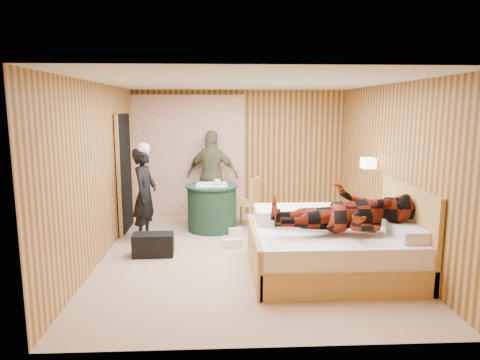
{
  "coord_description": "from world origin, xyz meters",
  "views": [
    {
      "loc": [
        -0.39,
        -6.06,
        2.15
      ],
      "look_at": [
        -0.08,
        0.44,
        1.05
      ],
      "focal_mm": 32.0,
      "sensor_mm": 36.0,
      "label": 1
    }
  ],
  "objects_px": {
    "chair_far": "(213,192)",
    "chair_near": "(250,198)",
    "nightstand": "(356,220)",
    "man_on_bed": "(345,201)",
    "round_table": "(212,207)",
    "wall_lamp": "(368,163)",
    "bed": "(335,247)",
    "duffel_bag": "(153,245)",
    "man_at_table": "(212,175)",
    "woman_standing": "(145,194)"
  },
  "relations": [
    {
      "from": "chair_far",
      "to": "chair_near",
      "type": "bearing_deg",
      "value": -31.11
    },
    {
      "from": "nightstand",
      "to": "man_on_bed",
      "type": "height_order",
      "value": "man_on_bed"
    },
    {
      "from": "round_table",
      "to": "chair_near",
      "type": "relative_size",
      "value": 1.01
    },
    {
      "from": "round_table",
      "to": "chair_far",
      "type": "height_order",
      "value": "chair_far"
    },
    {
      "from": "wall_lamp",
      "to": "bed",
      "type": "distance_m",
      "value": 1.71
    },
    {
      "from": "duffel_bag",
      "to": "man_at_table",
      "type": "xyz_separation_m",
      "value": [
        0.84,
        2.11,
        0.7
      ]
    },
    {
      "from": "man_on_bed",
      "to": "wall_lamp",
      "type": "bearing_deg",
      "value": 61.03
    },
    {
      "from": "nightstand",
      "to": "man_at_table",
      "type": "bearing_deg",
      "value": 151.36
    },
    {
      "from": "round_table",
      "to": "chair_near",
      "type": "bearing_deg",
      "value": 10.59
    },
    {
      "from": "woman_standing",
      "to": "wall_lamp",
      "type": "bearing_deg",
      "value": -84.89
    },
    {
      "from": "woman_standing",
      "to": "chair_far",
      "type": "bearing_deg",
      "value": -29.81
    },
    {
      "from": "woman_standing",
      "to": "man_at_table",
      "type": "height_order",
      "value": "man_at_table"
    },
    {
      "from": "chair_near",
      "to": "woman_standing",
      "type": "xyz_separation_m",
      "value": [
        -1.76,
        -0.67,
        0.23
      ]
    },
    {
      "from": "wall_lamp",
      "to": "man_on_bed",
      "type": "height_order",
      "value": "man_on_bed"
    },
    {
      "from": "duffel_bag",
      "to": "man_on_bed",
      "type": "xyz_separation_m",
      "value": [
        2.53,
        -0.97,
        0.84
      ]
    },
    {
      "from": "man_at_table",
      "to": "round_table",
      "type": "bearing_deg",
      "value": 105.59
    },
    {
      "from": "chair_near",
      "to": "wall_lamp",
      "type": "bearing_deg",
      "value": 86.51
    },
    {
      "from": "chair_near",
      "to": "man_on_bed",
      "type": "relative_size",
      "value": 0.52
    },
    {
      "from": "nightstand",
      "to": "duffel_bag",
      "type": "height_order",
      "value": "nightstand"
    },
    {
      "from": "bed",
      "to": "nightstand",
      "type": "xyz_separation_m",
      "value": [
        0.76,
        1.52,
        -0.05
      ]
    },
    {
      "from": "wall_lamp",
      "to": "bed",
      "type": "relative_size",
      "value": 0.12
    },
    {
      "from": "bed",
      "to": "man_at_table",
      "type": "xyz_separation_m",
      "value": [
        -1.66,
        2.84,
        0.53
      ]
    },
    {
      "from": "duffel_bag",
      "to": "man_on_bed",
      "type": "relative_size",
      "value": 0.33
    },
    {
      "from": "bed",
      "to": "chair_near",
      "type": "bearing_deg",
      "value": 113.85
    },
    {
      "from": "woman_standing",
      "to": "nightstand",
      "type": "bearing_deg",
      "value": -79.16
    },
    {
      "from": "chair_far",
      "to": "man_at_table",
      "type": "height_order",
      "value": "man_at_table"
    },
    {
      "from": "chair_far",
      "to": "man_on_bed",
      "type": "bearing_deg",
      "value": -50.46
    },
    {
      "from": "chair_far",
      "to": "wall_lamp",
      "type": "bearing_deg",
      "value": -23.05
    },
    {
      "from": "wall_lamp",
      "to": "nightstand",
      "type": "height_order",
      "value": "wall_lamp"
    },
    {
      "from": "duffel_bag",
      "to": "man_at_table",
      "type": "bearing_deg",
      "value": 66.11
    },
    {
      "from": "wall_lamp",
      "to": "woman_standing",
      "type": "height_order",
      "value": "woman_standing"
    },
    {
      "from": "chair_far",
      "to": "chair_near",
      "type": "relative_size",
      "value": 1.01
    },
    {
      "from": "bed",
      "to": "nightstand",
      "type": "bearing_deg",
      "value": 63.44
    },
    {
      "from": "woman_standing",
      "to": "man_on_bed",
      "type": "bearing_deg",
      "value": -111.51
    },
    {
      "from": "wall_lamp",
      "to": "woman_standing",
      "type": "bearing_deg",
      "value": 174.25
    },
    {
      "from": "chair_far",
      "to": "nightstand",
      "type": "bearing_deg",
      "value": -17.31
    },
    {
      "from": "nightstand",
      "to": "chair_far",
      "type": "distance_m",
      "value": 2.73
    },
    {
      "from": "woman_standing",
      "to": "man_on_bed",
      "type": "height_order",
      "value": "man_on_bed"
    },
    {
      "from": "nightstand",
      "to": "round_table",
      "type": "relative_size",
      "value": 0.61
    },
    {
      "from": "nightstand",
      "to": "chair_far",
      "type": "relative_size",
      "value": 0.6
    },
    {
      "from": "chair_far",
      "to": "man_at_table",
      "type": "relative_size",
      "value": 0.54
    },
    {
      "from": "wall_lamp",
      "to": "chair_far",
      "type": "relative_size",
      "value": 0.28
    },
    {
      "from": "man_on_bed",
      "to": "duffel_bag",
      "type": "bearing_deg",
      "value": 159.11
    },
    {
      "from": "duffel_bag",
      "to": "woman_standing",
      "type": "relative_size",
      "value": 0.38
    },
    {
      "from": "woman_standing",
      "to": "man_at_table",
      "type": "bearing_deg",
      "value": -28.36
    },
    {
      "from": "wall_lamp",
      "to": "bed",
      "type": "xyz_separation_m",
      "value": [
        -0.8,
        -1.17,
        -0.96
      ]
    },
    {
      "from": "wall_lamp",
      "to": "chair_far",
      "type": "bearing_deg",
      "value": 146.38
    },
    {
      "from": "round_table",
      "to": "nightstand",
      "type": "bearing_deg",
      "value": -12.69
    },
    {
      "from": "bed",
      "to": "round_table",
      "type": "xyz_separation_m",
      "value": [
        -1.66,
        2.07,
        0.08
      ]
    },
    {
      "from": "woman_standing",
      "to": "man_at_table",
      "type": "distance_m",
      "value": 1.71
    }
  ]
}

